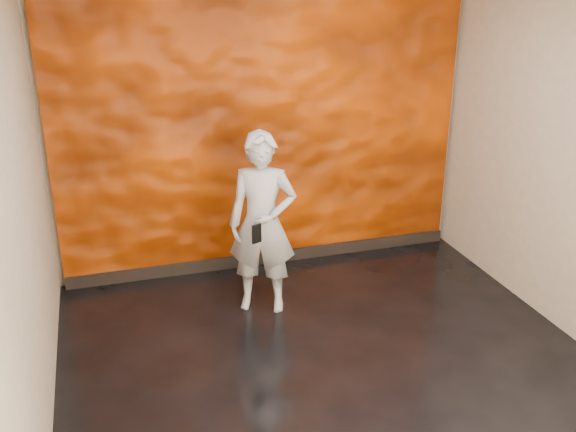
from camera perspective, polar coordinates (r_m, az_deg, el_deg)
The scene contains 5 objects.
room at distance 4.29m, azimuth 4.72°, elevation 1.99°, with size 4.02×4.02×2.81m.
feature_wall at distance 6.09m, azimuth -2.09°, elevation 7.76°, with size 3.90×0.06×2.75m, color #E64A00.
baseboard at distance 6.49m, azimuth -1.84°, elevation -3.70°, with size 3.90×0.04×0.12m, color black.
man at distance 5.40m, azimuth -2.28°, elevation -0.67°, with size 0.58×0.38×1.58m, color #91969F.
phone at distance 5.17m, azimuth -2.81°, elevation -1.58°, with size 0.09×0.02×0.16m, color black.
Camera 1 is at (-1.52, -3.75, 2.84)m, focal length 40.00 mm.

